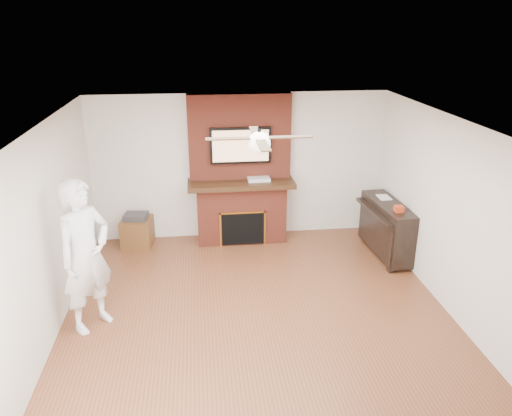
{
  "coord_description": "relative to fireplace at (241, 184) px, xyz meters",
  "views": [
    {
      "loc": [
        -0.68,
        -5.46,
        3.65
      ],
      "look_at": [
        0.07,
        0.9,
        1.19
      ],
      "focal_mm": 35.0,
      "sensor_mm": 36.0,
      "label": 1
    }
  ],
  "objects": [
    {
      "name": "piano",
      "position": [
        2.28,
        -0.91,
        -0.52
      ],
      "size": [
        0.59,
        1.38,
        0.98
      ],
      "rotation": [
        0.0,
        0.0,
        0.06
      ],
      "color": "black",
      "rests_on": "ground"
    },
    {
      "name": "fireplace",
      "position": [
        0.0,
        0.0,
        0.0
      ],
      "size": [
        1.78,
        0.64,
        2.5
      ],
      "color": "maroon",
      "rests_on": "ground"
    },
    {
      "name": "candle_green",
      "position": [
        -0.02,
        -0.18,
        -0.94
      ],
      "size": [
        0.07,
        0.07,
        0.1
      ],
      "primitive_type": "cylinder",
      "color": "#507930",
      "rests_on": "ground"
    },
    {
      "name": "person",
      "position": [
        -2.08,
        -2.43,
        -0.03
      ],
      "size": [
        0.82,
        0.84,
        1.93
      ],
      "primitive_type": "imported",
      "rotation": [
        0.0,
        0.0,
        0.85
      ],
      "color": "silver",
      "rests_on": "ground"
    },
    {
      "name": "tv",
      "position": [
        0.0,
        -0.05,
        0.68
      ],
      "size": [
        1.0,
        0.08,
        0.6
      ],
      "color": "black",
      "rests_on": "fireplace"
    },
    {
      "name": "room_shell",
      "position": [
        0.0,
        -2.55,
        0.25
      ],
      "size": [
        5.36,
        5.86,
        2.86
      ],
      "color": "#5A2F1A",
      "rests_on": "ground"
    },
    {
      "name": "ceiling_fan",
      "position": [
        -0.0,
        -2.55,
        1.34
      ],
      "size": [
        1.21,
        1.21,
        0.31
      ],
      "color": "black",
      "rests_on": "room_shell"
    },
    {
      "name": "side_table",
      "position": [
        -1.78,
        -0.07,
        -0.73
      ],
      "size": [
        0.54,
        0.54,
        0.57
      ],
      "rotation": [
        0.0,
        0.0,
        -0.11
      ],
      "color": "#563518",
      "rests_on": "ground"
    },
    {
      "name": "candle_blue",
      "position": [
        0.27,
        -0.22,
        -0.95
      ],
      "size": [
        0.06,
        0.06,
        0.08
      ],
      "primitive_type": "cylinder",
      "color": "#2E648B",
      "rests_on": "ground"
    },
    {
      "name": "candle_orange",
      "position": [
        -0.19,
        -0.23,
        -0.94
      ],
      "size": [
        0.07,
        0.07,
        0.1
      ],
      "primitive_type": "cylinder",
      "color": "red",
      "rests_on": "ground"
    },
    {
      "name": "candle_cream",
      "position": [
        0.01,
        -0.18,
        -0.94
      ],
      "size": [
        0.08,
        0.08,
        0.1
      ],
      "primitive_type": "cylinder",
      "color": "#BFB198",
      "rests_on": "ground"
    },
    {
      "name": "cable_box",
      "position": [
        0.3,
        -0.1,
        0.11
      ],
      "size": [
        0.38,
        0.23,
        0.05
      ],
      "primitive_type": "cube",
      "rotation": [
        0.0,
        0.0,
        0.05
      ],
      "color": "silver",
      "rests_on": "fireplace"
    }
  ]
}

